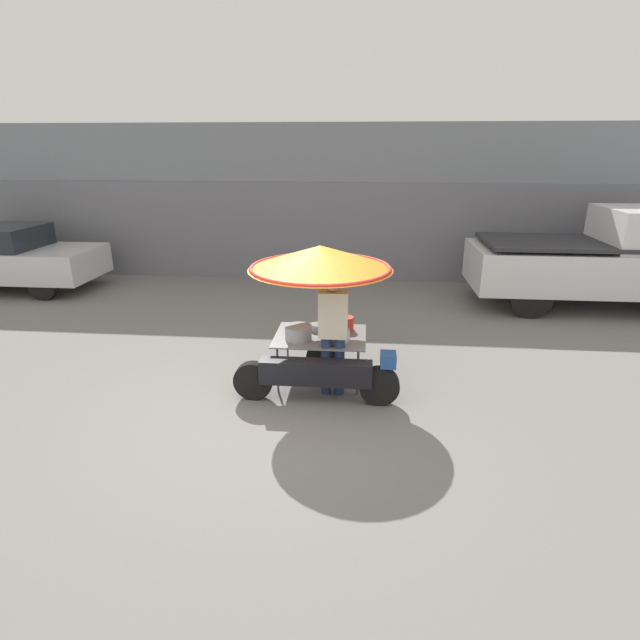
{
  "coord_description": "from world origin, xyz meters",
  "views": [
    {
      "loc": [
        1.05,
        -5.72,
        3.24
      ],
      "look_at": [
        0.44,
        0.82,
        0.94
      ],
      "focal_mm": 28.0,
      "sensor_mm": 36.0,
      "label": 1
    }
  ],
  "objects_px": {
    "vendor_motorcycle_cart": "(320,278)",
    "vendor_person": "(333,329)",
    "pickup_truck": "(607,260)",
    "parked_car": "(5,257)"
  },
  "relations": [
    {
      "from": "vendor_motorcycle_cart",
      "to": "pickup_truck",
      "type": "bearing_deg",
      "value": 36.31
    },
    {
      "from": "parked_car",
      "to": "pickup_truck",
      "type": "relative_size",
      "value": 0.81
    },
    {
      "from": "vendor_motorcycle_cart",
      "to": "vendor_person",
      "type": "height_order",
      "value": "vendor_motorcycle_cart"
    },
    {
      "from": "parked_car",
      "to": "pickup_truck",
      "type": "bearing_deg",
      "value": -0.7
    },
    {
      "from": "parked_car",
      "to": "vendor_motorcycle_cart",
      "type": "bearing_deg",
      "value": -28.55
    },
    {
      "from": "vendor_person",
      "to": "pickup_truck",
      "type": "relative_size",
      "value": 0.33
    },
    {
      "from": "vendor_motorcycle_cart",
      "to": "parked_car",
      "type": "xyz_separation_m",
      "value": [
        -7.82,
        4.25,
        -0.78
      ]
    },
    {
      "from": "vendor_motorcycle_cart",
      "to": "vendor_person",
      "type": "distance_m",
      "value": 0.72
    },
    {
      "from": "vendor_person",
      "to": "pickup_truck",
      "type": "bearing_deg",
      "value": 39.57
    },
    {
      "from": "parked_car",
      "to": "vendor_person",
      "type": "bearing_deg",
      "value": -29.81
    }
  ]
}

